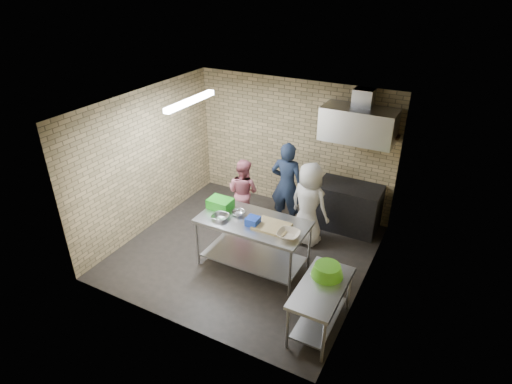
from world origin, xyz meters
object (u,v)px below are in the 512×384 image
side_counter (320,307)px  woman_white (309,204)px  bottle_red (364,126)px  stove (348,207)px  prep_table (253,244)px  blue_tub (253,221)px  bottle_green (386,130)px  green_basin (327,270)px  man_navy (287,185)px  green_crate (220,203)px  woman_pink (243,192)px

side_counter → woman_white: size_ratio=0.76×
bottle_red → stove: bearing=-101.8°
bottle_red → prep_table: bearing=-116.5°
bottle_red → woman_white: (-0.55, -1.07, -1.24)m
blue_tub → woman_white: woman_white is taller
prep_table → bottle_green: bearing=55.7°
green_basin → man_navy: size_ratio=0.27×
green_crate → man_navy: bearing=64.9°
bottle_red → man_navy: bearing=-148.5°
blue_tub → side_counter: bearing=-25.9°
prep_table → blue_tub: (0.05, -0.10, 0.52)m
green_crate → woman_white: (1.24, 1.00, -0.19)m
stove → green_basin: bearing=-80.2°
green_basin → woman_white: woman_white is taller
stove → man_navy: bearing=-157.1°
green_crate → green_basin: (2.17, -0.67, -0.15)m
green_crate → woman_pink: 1.09m
blue_tub → green_basin: 1.50m
side_counter → bottle_green: (0.00, 2.99, 1.64)m
prep_table → green_basin: 1.62m
prep_table → stove: size_ratio=1.51×
green_crate → blue_tub: 0.78m
woman_white → green_basin: bearing=133.9°
stove → woman_pink: (-1.88, -0.79, 0.23)m
stove → woman_white: (-0.50, -0.83, 0.34)m
green_basin → bottle_green: 2.98m
prep_table → stove: (1.04, 1.95, -0.00)m
man_navy → woman_pink: man_navy is taller
side_counter → bottle_red: 3.44m
green_crate → blue_tub: green_crate is taller
woman_pink → bottle_red: bearing=-146.1°
blue_tub → woman_white: size_ratio=0.13×
bottle_red → green_basin: bearing=-82.1°
blue_tub → bottle_red: 2.73m
stove → blue_tub: blue_tub is taller
prep_table → bottle_red: bearing=63.5°
stove → side_counter: bearing=-80.7°
woman_white → stove: bearing=-106.7°
green_basin → woman_white: 1.92m
woman_pink → woman_white: woman_white is taller
prep_table → woman_white: 1.29m
side_counter → stove: (-0.45, 2.75, 0.08)m
side_counter → green_crate: (-2.19, 0.92, 0.61)m
side_counter → stove: bearing=99.3°
stove → green_crate: (-1.74, -1.83, 0.54)m
man_navy → woman_white: man_navy is taller
prep_table → stove: bearing=61.9°
woman_white → green_crate: bearing=53.7°
stove → man_navy: 1.27m
prep_table → man_navy: size_ratio=1.04×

